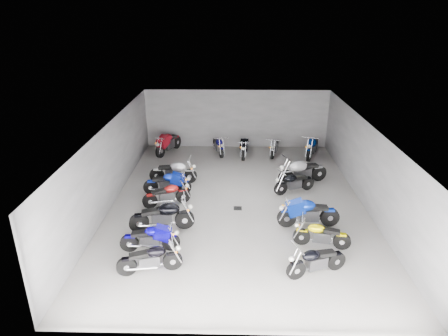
{
  "coord_description": "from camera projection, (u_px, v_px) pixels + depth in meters",
  "views": [
    {
      "loc": [
        -0.24,
        -14.41,
        7.34
      ],
      "look_at": [
        -0.57,
        1.24,
        1.0
      ],
      "focal_mm": 32.0,
      "sensor_mm": 36.0,
      "label": 1
    }
  ],
  "objects": [
    {
      "name": "motorcycle_left_d",
      "position": [
        167.0,
        194.0,
        15.73
      ],
      "size": [
        1.84,
        0.83,
        0.85
      ],
      "rotation": [
        0.0,
        0.0,
        -1.2
      ],
      "color": "black",
      "rests_on": "ground"
    },
    {
      "name": "motorcycle_left_e",
      "position": [
        168.0,
        183.0,
        16.7
      ],
      "size": [
        2.02,
        0.41,
        0.89
      ],
      "rotation": [
        0.0,
        0.0,
        -1.53
      ],
      "color": "black",
      "rests_on": "ground"
    },
    {
      "name": "wall_right",
      "position": [
        367.0,
        167.0,
        15.4
      ],
      "size": [
        0.1,
        14.0,
        3.2
      ],
      "primitive_type": "cube",
      "color": "gray",
      "rests_on": "ground"
    },
    {
      "name": "motorcycle_right_a",
      "position": [
        316.0,
        261.0,
        11.63
      ],
      "size": [
        1.86,
        0.81,
        0.85
      ],
      "rotation": [
        0.0,
        0.0,
        1.94
      ],
      "color": "black",
      "rests_on": "ground"
    },
    {
      "name": "motorcycle_left_c",
      "position": [
        163.0,
        216.0,
        13.92
      ],
      "size": [
        2.27,
        0.6,
        1.0
      ],
      "rotation": [
        0.0,
        0.0,
        -1.4
      ],
      "color": "black",
      "rests_on": "ground"
    },
    {
      "name": "ceiling",
      "position": [
        239.0,
        126.0,
        14.89
      ],
      "size": [
        10.0,
        14.0,
        0.04
      ],
      "primitive_type": "cube",
      "color": "black",
      "rests_on": "wall_back"
    },
    {
      "name": "motorcycle_back_f",
      "position": [
        312.0,
        146.0,
        20.87
      ],
      "size": [
        0.99,
        2.22,
        1.02
      ],
      "rotation": [
        0.0,
        0.0,
        2.77
      ],
      "color": "black",
      "rests_on": "ground"
    },
    {
      "name": "motorcycle_back_a",
      "position": [
        168.0,
        143.0,
        21.36
      ],
      "size": [
        1.06,
        2.22,
        1.03
      ],
      "rotation": [
        0.0,
        0.0,
        2.74
      ],
      "color": "black",
      "rests_on": "ground"
    },
    {
      "name": "motorcycle_left_a",
      "position": [
        150.0,
        259.0,
        11.72
      ],
      "size": [
        1.91,
        0.59,
        0.85
      ],
      "rotation": [
        0.0,
        0.0,
        -1.34
      ],
      "color": "black",
      "rests_on": "ground"
    },
    {
      "name": "motorcycle_back_d",
      "position": [
        245.0,
        147.0,
        20.97
      ],
      "size": [
        0.5,
        2.16,
        0.95
      ],
      "rotation": [
        0.0,
        0.0,
        3.02
      ],
      "color": "black",
      "rests_on": "ground"
    },
    {
      "name": "drain_grate",
      "position": [
        238.0,
        208.0,
        15.64
      ],
      "size": [
        0.32,
        0.32,
        0.01
      ],
      "primitive_type": "cube",
      "color": "black",
      "rests_on": "ground"
    },
    {
      "name": "wall_left",
      "position": [
        110.0,
        165.0,
        15.6
      ],
      "size": [
        0.1,
        14.0,
        3.2
      ],
      "primitive_type": "cube",
      "color": "gray",
      "rests_on": "ground"
    },
    {
      "name": "motorcycle_left_f",
      "position": [
        174.0,
        172.0,
        17.77
      ],
      "size": [
        2.14,
        0.44,
        0.94
      ],
      "rotation": [
        0.0,
        0.0,
        -1.61
      ],
      "color": "black",
      "rests_on": "ground"
    },
    {
      "name": "motorcycle_right_c",
      "position": [
        308.0,
        213.0,
        14.18
      ],
      "size": [
        2.25,
        0.47,
        0.99
      ],
      "rotation": [
        0.0,
        0.0,
        1.63
      ],
      "color": "black",
      "rests_on": "ground"
    },
    {
      "name": "motorcycle_right_b",
      "position": [
        321.0,
        235.0,
        12.99
      ],
      "size": [
        1.85,
        0.52,
        0.82
      ],
      "rotation": [
        0.0,
        0.0,
        1.37
      ],
      "color": "black",
      "rests_on": "ground"
    },
    {
      "name": "motorcycle_right_e",
      "position": [
        294.0,
        182.0,
        16.82
      ],
      "size": [
        1.79,
        0.9,
        0.84
      ],
      "rotation": [
        0.0,
        0.0,
        2.0
      ],
      "color": "black",
      "rests_on": "ground"
    },
    {
      "name": "motorcycle_right_f",
      "position": [
        302.0,
        171.0,
        17.68
      ],
      "size": [
        2.28,
        0.96,
        1.04
      ],
      "rotation": [
        0.0,
        0.0,
        1.92
      ],
      "color": "black",
      "rests_on": "ground"
    },
    {
      "name": "motorcycle_back_c",
      "position": [
        218.0,
        145.0,
        21.3
      ],
      "size": [
        0.66,
        1.94,
        0.87
      ],
      "rotation": [
        0.0,
        0.0,
        3.41
      ],
      "color": "black",
      "rests_on": "ground"
    },
    {
      "name": "motorcycle_back_e",
      "position": [
        275.0,
        147.0,
        21.12
      ],
      "size": [
        0.6,
        1.86,
        0.83
      ],
      "rotation": [
        0.0,
        0.0,
        2.89
      ],
      "color": "black",
      "rests_on": "ground"
    },
    {
      "name": "ground",
      "position": [
        238.0,
        203.0,
        16.1
      ],
      "size": [
        14.0,
        14.0,
        0.0
      ],
      "primitive_type": "plane",
      "color": "#9B9893",
      "rests_on": "ground"
    },
    {
      "name": "wall_back",
      "position": [
        237.0,
        119.0,
        21.99
      ],
      "size": [
        10.0,
        0.1,
        3.2
      ],
      "primitive_type": "cube",
      "color": "gray",
      "rests_on": "ground"
    },
    {
      "name": "motorcycle_left_b",
      "position": [
        151.0,
        238.0,
        12.77
      ],
      "size": [
        1.93,
        0.41,
        0.85
      ],
      "rotation": [
        0.0,
        0.0,
        -1.51
      ],
      "color": "black",
      "rests_on": "ground"
    }
  ]
}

